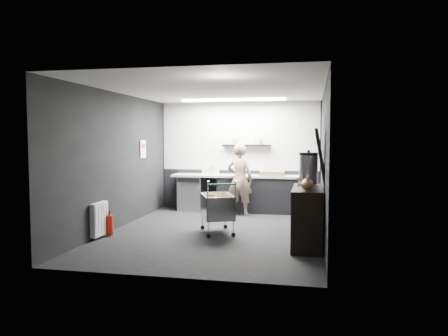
# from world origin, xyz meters

# --- Properties ---
(floor) EXTENTS (5.50, 5.50, 0.00)m
(floor) POSITION_xyz_m (0.00, 0.00, 0.00)
(floor) COLOR black
(floor) RESTS_ON ground
(ceiling) EXTENTS (5.50, 5.50, 0.00)m
(ceiling) POSITION_xyz_m (0.00, 0.00, 2.70)
(ceiling) COLOR silver
(ceiling) RESTS_ON wall_back
(wall_back) EXTENTS (5.50, 0.00, 5.50)m
(wall_back) POSITION_xyz_m (0.00, 2.75, 1.35)
(wall_back) COLOR black
(wall_back) RESTS_ON floor
(wall_front) EXTENTS (5.50, 0.00, 5.50)m
(wall_front) POSITION_xyz_m (0.00, -2.75, 1.35)
(wall_front) COLOR black
(wall_front) RESTS_ON floor
(wall_left) EXTENTS (0.00, 5.50, 5.50)m
(wall_left) POSITION_xyz_m (-2.00, 0.00, 1.35)
(wall_left) COLOR black
(wall_left) RESTS_ON floor
(wall_right) EXTENTS (0.00, 5.50, 5.50)m
(wall_right) POSITION_xyz_m (2.00, 0.00, 1.35)
(wall_right) COLOR black
(wall_right) RESTS_ON floor
(kitchen_wall_panel) EXTENTS (3.95, 0.02, 1.70)m
(kitchen_wall_panel) POSITION_xyz_m (0.00, 2.73, 1.85)
(kitchen_wall_panel) COLOR beige
(kitchen_wall_panel) RESTS_ON wall_back
(dado_panel) EXTENTS (3.95, 0.02, 1.00)m
(dado_panel) POSITION_xyz_m (0.00, 2.73, 0.50)
(dado_panel) COLOR black
(dado_panel) RESTS_ON wall_back
(floating_shelf) EXTENTS (1.20, 0.22, 0.04)m
(floating_shelf) POSITION_xyz_m (0.20, 2.62, 1.62)
(floating_shelf) COLOR black
(floating_shelf) RESTS_ON wall_back
(wall_clock) EXTENTS (0.20, 0.03, 0.20)m
(wall_clock) POSITION_xyz_m (1.40, 2.72, 2.15)
(wall_clock) COLOR silver
(wall_clock) RESTS_ON wall_back
(poster) EXTENTS (0.02, 0.30, 0.40)m
(poster) POSITION_xyz_m (-1.98, 1.30, 1.55)
(poster) COLOR white
(poster) RESTS_ON wall_left
(poster_red_band) EXTENTS (0.02, 0.22, 0.10)m
(poster_red_band) POSITION_xyz_m (-1.98, 1.30, 1.62)
(poster_red_band) COLOR red
(poster_red_band) RESTS_ON poster
(radiator) EXTENTS (0.10, 0.50, 0.60)m
(radiator) POSITION_xyz_m (-1.94, -0.90, 0.35)
(radiator) COLOR silver
(radiator) RESTS_ON wall_left
(ceiling_strip) EXTENTS (2.40, 0.20, 0.04)m
(ceiling_strip) POSITION_xyz_m (0.00, 1.85, 2.67)
(ceiling_strip) COLOR white
(ceiling_strip) RESTS_ON ceiling
(prep_counter) EXTENTS (3.20, 0.61, 0.90)m
(prep_counter) POSITION_xyz_m (0.14, 2.42, 0.46)
(prep_counter) COLOR black
(prep_counter) RESTS_ON floor
(person) EXTENTS (0.67, 0.50, 1.68)m
(person) POSITION_xyz_m (0.14, 1.97, 0.84)
(person) COLOR beige
(person) RESTS_ON floor
(shopping_cart) EXTENTS (0.86, 1.10, 1.00)m
(shopping_cart) POSITION_xyz_m (0.04, -0.05, 0.47)
(shopping_cart) COLOR silver
(shopping_cart) RESTS_ON floor
(sideboard) EXTENTS (0.56, 1.31, 1.96)m
(sideboard) POSITION_xyz_m (1.75, -0.70, 0.62)
(sideboard) COLOR black
(sideboard) RESTS_ON floor
(fire_extinguisher) EXTENTS (0.13, 0.13, 0.44)m
(fire_extinguisher) POSITION_xyz_m (-1.85, -0.68, 0.21)
(fire_extinguisher) COLOR #AE180B
(fire_extinguisher) RESTS_ON floor
(cardboard_box) EXTENTS (0.57, 0.43, 0.11)m
(cardboard_box) POSITION_xyz_m (0.86, 2.37, 0.96)
(cardboard_box) COLOR #95734F
(cardboard_box) RESTS_ON prep_counter
(pink_tub) EXTENTS (0.22, 0.22, 0.22)m
(pink_tub) POSITION_xyz_m (-0.56, 2.42, 1.01)
(pink_tub) COLOR silver
(pink_tub) RESTS_ON prep_counter
(white_container) EXTENTS (0.19, 0.15, 0.17)m
(white_container) POSITION_xyz_m (-0.76, 2.37, 0.98)
(white_container) COLOR silver
(white_container) RESTS_ON prep_counter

